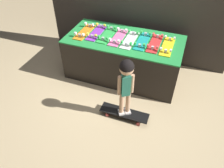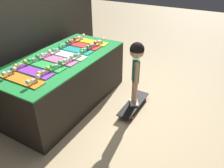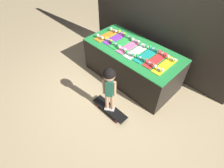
% 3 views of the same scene
% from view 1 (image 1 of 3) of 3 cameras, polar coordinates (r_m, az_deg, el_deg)
% --- Properties ---
extents(ground_plane, '(16.00, 16.00, 0.00)m').
position_cam_1_polar(ground_plane, '(3.81, 0.32, -1.99)').
color(ground_plane, tan).
extents(display_rack, '(1.98, 0.96, 0.76)m').
position_cam_1_polar(display_rack, '(3.97, 3.03, 6.96)').
color(display_rack, black).
rests_on(display_rack, ground_plane).
extents(skateboard_orange_on_rack, '(0.18, 0.60, 0.09)m').
position_cam_1_polar(skateboard_orange_on_rack, '(3.99, -7.15, 13.51)').
color(skateboard_orange_on_rack, orange).
rests_on(skateboard_orange_on_rack, display_rack).
extents(skateboard_purple_on_rack, '(0.18, 0.60, 0.09)m').
position_cam_1_polar(skateboard_purple_on_rack, '(3.95, -4.06, 13.39)').
color(skateboard_purple_on_rack, purple).
rests_on(skateboard_purple_on_rack, display_rack).
extents(skateboard_green_on_rack, '(0.18, 0.60, 0.09)m').
position_cam_1_polar(skateboard_green_on_rack, '(3.86, -1.23, 12.84)').
color(skateboard_green_on_rack, green).
rests_on(skateboard_green_on_rack, display_rack).
extents(skateboard_pink_on_rack, '(0.18, 0.60, 0.09)m').
position_cam_1_polar(skateboard_pink_on_rack, '(3.78, 1.65, 12.18)').
color(skateboard_pink_on_rack, pink).
rests_on(skateboard_pink_on_rack, display_rack).
extents(skateboard_white_on_rack, '(0.18, 0.60, 0.09)m').
position_cam_1_polar(skateboard_white_on_rack, '(3.72, 4.67, 11.51)').
color(skateboard_white_on_rack, white).
rests_on(skateboard_white_on_rack, display_rack).
extents(skateboard_teal_on_rack, '(0.18, 0.60, 0.09)m').
position_cam_1_polar(skateboard_teal_on_rack, '(3.71, 7.98, 11.15)').
color(skateboard_teal_on_rack, teal).
rests_on(skateboard_teal_on_rack, display_rack).
extents(skateboard_red_on_rack, '(0.18, 0.60, 0.09)m').
position_cam_1_polar(skateboard_red_on_rack, '(3.68, 11.16, 10.50)').
color(skateboard_red_on_rack, red).
rests_on(skateboard_red_on_rack, display_rack).
extents(skateboard_yellow_on_rack, '(0.18, 0.60, 0.09)m').
position_cam_1_polar(skateboard_yellow_on_rack, '(3.64, 14.32, 9.64)').
color(skateboard_yellow_on_rack, yellow).
rests_on(skateboard_yellow_on_rack, display_rack).
extents(skateboard_on_floor, '(0.75, 0.20, 0.09)m').
position_cam_1_polar(skateboard_on_floor, '(3.37, 3.21, -7.55)').
color(skateboard_on_floor, black).
rests_on(skateboard_on_floor, ground_plane).
extents(child, '(0.22, 0.20, 0.96)m').
position_cam_1_polar(child, '(2.90, 3.71, 1.48)').
color(child, silver).
rests_on(child, skateboard_on_floor).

